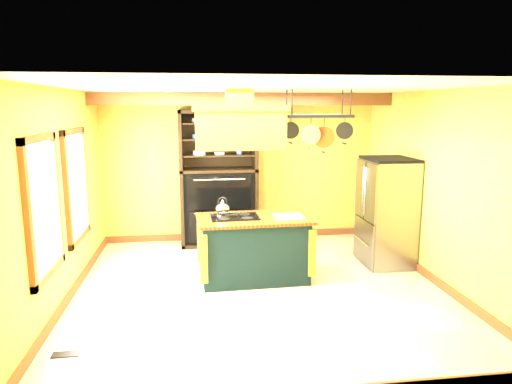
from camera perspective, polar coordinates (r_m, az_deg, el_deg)
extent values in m
plane|color=beige|center=(6.43, 0.40, -11.97)|extent=(5.00, 5.00, 0.00)
plane|color=white|center=(5.94, 0.43, 12.86)|extent=(5.00, 5.00, 0.00)
cube|color=gold|center=(8.49, -1.96, 3.04)|extent=(5.00, 0.02, 2.70)
cube|color=gold|center=(3.65, 5.97, -7.26)|extent=(5.00, 0.02, 2.70)
cube|color=gold|center=(6.21, -23.09, -0.62)|extent=(0.02, 5.00, 2.70)
cube|color=gold|center=(6.85, 21.61, 0.47)|extent=(0.02, 5.00, 2.70)
cube|color=brown|center=(7.62, -1.40, 11.53)|extent=(5.00, 0.15, 0.20)
cube|color=brown|center=(5.44, -25.01, -1.71)|extent=(0.06, 1.06, 1.56)
cube|color=white|center=(5.43, -24.76, -1.71)|extent=(0.02, 0.85, 1.34)
cube|color=brown|center=(6.76, -21.55, 0.78)|extent=(0.06, 1.06, 1.56)
cube|color=white|center=(6.76, -21.35, 0.79)|extent=(0.02, 0.85, 1.34)
cube|color=black|center=(6.62, -0.26, -7.22)|extent=(1.51, 0.86, 0.88)
cube|color=brown|center=(6.50, -0.27, -3.35)|extent=(1.65, 0.95, 0.04)
cube|color=black|center=(6.50, -2.68, -3.13)|extent=(0.69, 0.49, 0.01)
ellipsoid|color=silver|center=(6.56, -4.21, -2.07)|extent=(0.20, 0.20, 0.16)
cube|color=white|center=(6.52, 4.13, -3.06)|extent=(0.41, 0.33, 0.02)
cube|color=#AF942B|center=(6.29, -2.10, 7.75)|extent=(1.20, 0.65, 0.51)
cube|color=brown|center=(6.28, -2.12, 10.42)|extent=(1.27, 0.72, 0.08)
cube|color=#AF942B|center=(6.28, -2.13, 11.39)|extent=(0.35, 0.35, 0.29)
cube|color=black|center=(6.48, 7.74, 9.39)|extent=(0.91, 0.45, 0.04)
cylinder|color=black|center=(6.21, 4.54, 11.07)|extent=(0.02, 0.02, 0.36)
cylinder|color=black|center=(6.77, 10.76, 10.87)|extent=(0.02, 0.02, 0.36)
cylinder|color=black|center=(6.49, 4.37, 7.69)|extent=(0.24, 0.04, 0.24)
cylinder|color=silver|center=(6.37, 6.85, 7.14)|extent=(0.27, 0.04, 0.27)
cylinder|color=#A24828|center=(6.62, 8.48, 6.79)|extent=(0.31, 0.04, 0.31)
cylinder|color=black|center=(6.51, 11.01, 7.54)|extent=(0.24, 0.04, 0.24)
cube|color=gray|center=(7.46, 16.04, -2.52)|extent=(0.69, 0.85, 1.65)
cube|color=gray|center=(7.05, 14.19, -0.14)|extent=(0.03, 0.41, 0.89)
cube|color=gray|center=(7.44, 12.99, 0.46)|extent=(0.03, 0.41, 0.89)
cube|color=gray|center=(7.43, 13.30, -5.99)|extent=(0.03, 0.81, 0.70)
cube|color=black|center=(7.67, 15.73, -8.33)|extent=(0.66, 0.80, 0.06)
cube|color=black|center=(8.43, -4.79, 1.98)|extent=(1.36, 0.06, 2.41)
cube|color=black|center=(8.17, -9.27, 1.60)|extent=(0.06, 0.58, 2.41)
cube|color=black|center=(8.23, -0.15, 1.81)|extent=(0.06, 0.58, 2.41)
cube|color=black|center=(8.15, -4.71, 2.80)|extent=(1.36, 0.58, 0.05)
cube|color=black|center=(8.29, -4.65, -1.64)|extent=(1.24, 0.48, 1.30)
cube|color=black|center=(7.91, -4.55, -0.14)|extent=(1.06, 0.04, 0.58)
cube|color=black|center=(8.03, -4.49, -4.19)|extent=(1.06, 0.04, 0.52)
cube|color=black|center=(8.12, -4.74, 4.64)|extent=(1.24, 0.52, 0.02)
cube|color=black|center=(8.10, -4.77, 6.63)|extent=(1.24, 0.52, 0.02)
cube|color=black|center=(8.08, -4.80, 8.56)|extent=(1.24, 0.52, 0.03)
cylinder|color=white|center=(8.06, -7.12, 4.90)|extent=(0.22, 0.22, 0.07)
cylinder|color=#416FB8|center=(8.07, -2.13, 7.36)|extent=(0.10, 0.10, 0.17)
cube|color=black|center=(5.25, -22.64, -18.21)|extent=(0.28, 0.12, 0.01)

